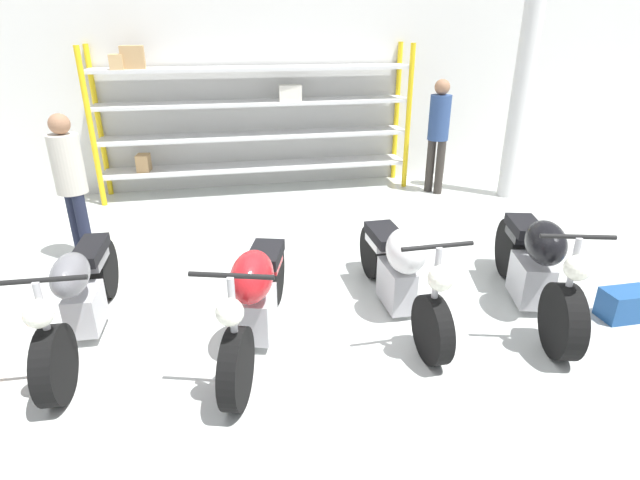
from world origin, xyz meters
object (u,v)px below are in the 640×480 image
Objects in this scene: motorcycle_grey at (80,295)px; person_near_rack at (70,178)px; motorcycle_red at (256,297)px; person_browsing at (439,127)px; shelving_rack at (250,116)px; motorcycle_white at (400,270)px; motorcycle_black at (536,267)px; toolbox at (626,304)px.

motorcycle_grey is 1.84m from person_near_rack.
person_browsing is at bearing 156.13° from motorcycle_red.
shelving_rack reaches higher than motorcycle_grey.
motorcycle_black reaches higher than motorcycle_white.
motorcycle_black reaches higher than motorcycle_grey.
motorcycle_grey is 4.01m from motorcycle_black.
motorcycle_grey is at bearing -93.35° from motorcycle_white.
motorcycle_red is 2.57m from motorcycle_black.
shelving_rack is 4.40m from motorcycle_red.
shelving_rack reaches higher than person_near_rack.
person_browsing reaches higher than motorcycle_black.
motorcycle_red is 4.50× the size of toolbox.
motorcycle_red is at bearing 91.73° from person_near_rack.
person_browsing is at bearing 92.84° from toolbox.
shelving_rack is at bearing -45.75° from person_browsing.
motorcycle_black is 0.89m from toolbox.
shelving_rack is 2.45× the size of motorcycle_red.
motorcycle_grey is 4.79× the size of toolbox.
person_near_rack is 3.77× the size of toolbox.
shelving_rack is 2.30× the size of motorcycle_grey.
toolbox is (5.15, -2.34, -0.83)m from person_near_rack.
person_browsing reaches higher than motorcycle_white.
shelving_rack is 2.93m from person_browsing.
motorcycle_white is 3.90m from person_browsing.
motorcycle_white is 1.26m from motorcycle_black.
toolbox is (4.77, -0.63, -0.28)m from motorcycle_grey.
motorcycle_grey is at bearing -113.68° from shelving_rack.
motorcycle_grey is 4.82m from toolbox.
person_near_rack is (-3.14, 1.83, 0.53)m from motorcycle_white.
motorcycle_black is 1.15× the size of person_browsing.
toolbox is (0.77, -0.31, -0.31)m from motorcycle_black.
motorcycle_white is 2.10m from toolbox.
motorcycle_grey is 1.02× the size of motorcycle_white.
motorcycle_red is 1.12× the size of person_browsing.
person_browsing is at bearing -12.98° from shelving_rack.
motorcycle_white is at bearing 110.68° from person_near_rack.
motorcycle_black is 1.22× the size of person_near_rack.
motorcycle_black reaches higher than motorcycle_red.
toolbox is at bearing 102.53° from motorcycle_red.
shelving_rack reaches higher than toolbox.
shelving_rack is 3.08m from person_near_rack.
shelving_rack is 2.34× the size of motorcycle_white.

